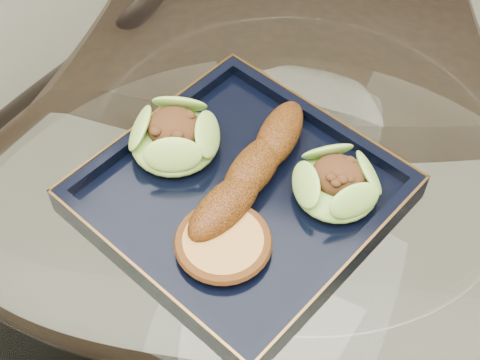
% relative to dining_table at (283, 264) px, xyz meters
% --- Properties ---
extents(dining_table, '(1.13, 1.13, 0.77)m').
position_rel_dining_table_xyz_m(dining_table, '(0.00, 0.00, 0.00)').
color(dining_table, white).
rests_on(dining_table, ground).
extents(dining_chair, '(0.53, 0.53, 1.01)m').
position_rel_dining_table_xyz_m(dining_chair, '(-0.15, 0.50, -0.03)').
color(dining_chair, '#311E10').
rests_on(dining_chair, ground).
extents(navy_plate, '(0.35, 0.35, 0.02)m').
position_rel_dining_table_xyz_m(navy_plate, '(-0.04, -0.04, 0.17)').
color(navy_plate, black).
rests_on(navy_plate, dining_table).
extents(lettuce_wrap_left, '(0.10, 0.10, 0.03)m').
position_rel_dining_table_xyz_m(lettuce_wrap_left, '(-0.13, -0.01, 0.20)').
color(lettuce_wrap_left, '#629D2D').
rests_on(lettuce_wrap_left, navy_plate).
extents(lettuce_wrap_right, '(0.10, 0.10, 0.03)m').
position_rel_dining_table_xyz_m(lettuce_wrap_right, '(0.05, -0.01, 0.20)').
color(lettuce_wrap_right, '#4E8F29').
rests_on(lettuce_wrap_right, navy_plate).
extents(roasted_plantain, '(0.07, 0.20, 0.04)m').
position_rel_dining_table_xyz_m(roasted_plantain, '(-0.03, -0.02, 0.20)').
color(roasted_plantain, '#6B340B').
rests_on(roasted_plantain, navy_plate).
extents(crumb_patty, '(0.09, 0.09, 0.02)m').
position_rel_dining_table_xyz_m(crumb_patty, '(-0.03, -0.11, 0.19)').
color(crumb_patty, '#C79042').
rests_on(crumb_patty, navy_plate).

